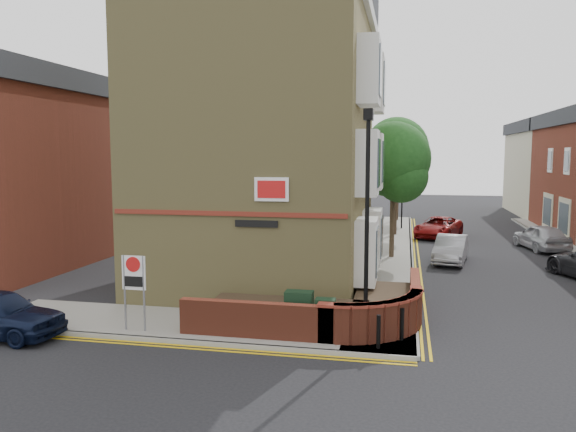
{
  "coord_description": "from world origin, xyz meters",
  "views": [
    {
      "loc": [
        2.61,
        -14.11,
        5.23
      ],
      "look_at": [
        -1.19,
        4.0,
        3.17
      ],
      "focal_mm": 35.0,
      "sensor_mm": 36.0,
      "label": 1
    }
  ],
  "objects_px": {
    "lamppost": "(367,223)",
    "silver_car_near": "(451,249)",
    "utility_cabinet_large": "(299,312)",
    "zone_sign": "(134,279)"
  },
  "relations": [
    {
      "from": "utility_cabinet_large",
      "to": "silver_car_near",
      "type": "bearing_deg",
      "value": 67.48
    },
    {
      "from": "lamppost",
      "to": "zone_sign",
      "type": "xyz_separation_m",
      "value": [
        -6.6,
        -0.7,
        -1.7
      ]
    },
    {
      "from": "zone_sign",
      "to": "silver_car_near",
      "type": "distance_m",
      "value": 16.49
    },
    {
      "from": "zone_sign",
      "to": "silver_car_near",
      "type": "xyz_separation_m",
      "value": [
        9.84,
        13.19,
        -0.99
      ]
    },
    {
      "from": "lamppost",
      "to": "silver_car_near",
      "type": "bearing_deg",
      "value": 75.47
    },
    {
      "from": "lamppost",
      "to": "silver_car_near",
      "type": "distance_m",
      "value": 13.18
    },
    {
      "from": "lamppost",
      "to": "zone_sign",
      "type": "bearing_deg",
      "value": -173.93
    },
    {
      "from": "lamppost",
      "to": "utility_cabinet_large",
      "type": "xyz_separation_m",
      "value": [
        -1.9,
        0.1,
        -2.62
      ]
    },
    {
      "from": "utility_cabinet_large",
      "to": "lamppost",
      "type": "bearing_deg",
      "value": -3.01
    },
    {
      "from": "utility_cabinet_large",
      "to": "silver_car_near",
      "type": "distance_m",
      "value": 13.41
    }
  ]
}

